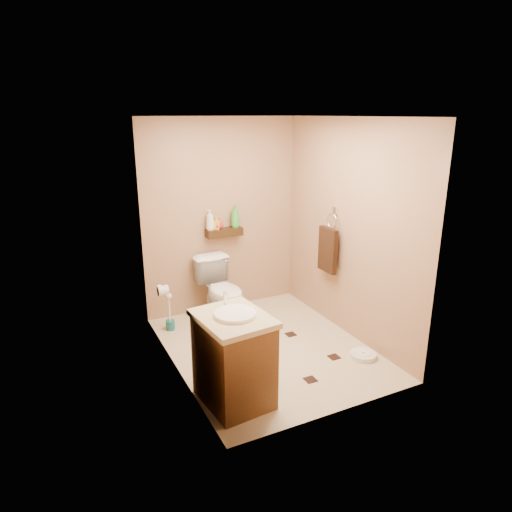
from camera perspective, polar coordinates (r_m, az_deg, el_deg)
ground at (r=5.04m, az=1.43°, el=-11.38°), size 2.50×2.50×0.00m
wall_back at (r=5.69m, az=-4.34°, el=4.89°), size 2.00×0.04×2.40m
wall_front at (r=3.58m, az=10.88°, el=-2.99°), size 2.00×0.04×2.40m
wall_left at (r=4.23m, az=-10.53°, el=0.23°), size 0.04×2.50×2.40m
wall_right at (r=5.12m, az=11.52°, el=3.16°), size 0.04×2.50×2.40m
ceiling at (r=4.42m, az=1.67°, el=17.03°), size 2.00×2.50×0.02m
wall_shelf at (r=5.66m, az=-3.99°, el=2.96°), size 0.46×0.14×0.10m
floor_accents at (r=5.05m, az=1.64°, el=-11.34°), size 1.21×1.46×0.01m
toilet at (r=5.50m, az=-4.25°, el=-4.45°), size 0.49×0.79×0.77m
vanity at (r=4.02m, az=-2.80°, el=-12.60°), size 0.61×0.72×0.94m
bathroom_scale at (r=4.98m, az=13.24°, el=-11.96°), size 0.35×0.35×0.05m
toilet_brush at (r=5.45m, az=-10.72°, el=-7.49°), size 0.11×0.11×0.46m
towel_ring at (r=5.33m, az=8.99°, el=1.02°), size 0.12×0.30×0.76m
toilet_paper at (r=5.04m, az=-11.56°, el=-4.24°), size 0.12×0.11×0.12m
bottle_a at (r=5.56m, az=-5.77°, el=4.51°), size 0.12×0.12×0.25m
bottle_b at (r=5.60m, az=-4.91°, el=4.17°), size 0.11×0.11×0.17m
bottle_c at (r=5.61m, az=-4.72°, el=4.05°), size 0.15×0.15×0.14m
bottle_d at (r=5.67m, az=-2.62°, el=4.99°), size 0.13×0.13×0.28m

